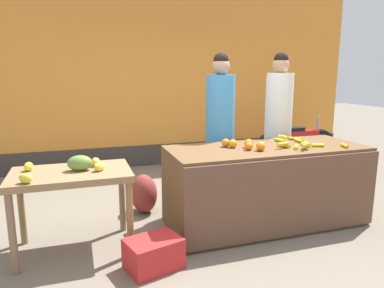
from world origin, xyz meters
TOP-DOWN VIEW (x-y plane):
  - ground_plane at (0.00, 0.00)m, footprint 24.00×24.00m
  - market_wall_back at (0.00, 2.90)m, footprint 7.34×0.23m
  - fruit_stall_counter at (0.50, -0.01)m, footprint 2.10×0.85m
  - side_table_wooden at (-1.47, 0.00)m, footprint 1.04×0.65m
  - banana_bunch_pile at (0.84, -0.06)m, footprint 0.76×0.63m
  - orange_pile at (0.22, -0.01)m, footprint 0.34×0.37m
  - mango_papaya_pile at (-1.43, 0.00)m, footprint 0.72×0.56m
  - vendor_woman_blue_shirt at (0.23, 0.66)m, footprint 0.34×0.34m
  - vendor_woman_white_shirt at (1.07, 0.73)m, footprint 0.34×0.34m
  - parked_motorcycle at (2.11, 1.84)m, footprint 1.60×0.18m
  - produce_crate at (-0.85, -0.54)m, footprint 0.51×0.43m
  - produce_sack at (-0.70, 0.69)m, footprint 0.36×0.40m

SIDE VIEW (x-z plane):
  - ground_plane at x=0.00m, z-range 0.00..0.00m
  - produce_crate at x=-0.85m, z-range 0.00..0.26m
  - produce_sack at x=-0.70m, z-range 0.00..0.45m
  - parked_motorcycle at x=2.11m, z-range -0.04..0.84m
  - fruit_stall_counter at x=0.50m, z-range 0.00..0.85m
  - side_table_wooden at x=-1.47m, z-range 0.27..1.03m
  - mango_papaya_pile at x=-1.43m, z-range 0.74..0.88m
  - banana_bunch_pile at x=0.84m, z-range 0.84..0.91m
  - orange_pile at x=0.22m, z-range 0.85..0.94m
  - vendor_woman_blue_shirt at x=0.23m, z-range 0.01..1.85m
  - vendor_woman_white_shirt at x=1.07m, z-range 0.01..1.87m
  - market_wall_back at x=0.00m, z-range -0.03..3.01m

